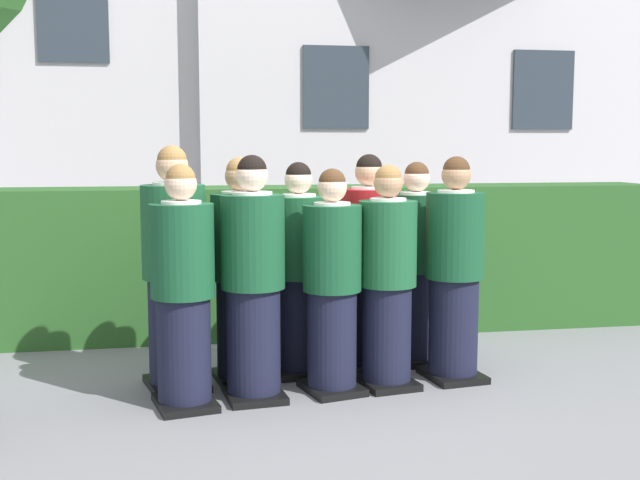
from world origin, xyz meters
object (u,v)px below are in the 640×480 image
Objects in this scene: student_front_row_4 at (454,274)px; student_front_row_2 at (332,287)px; student_front_row_1 at (253,284)px; student_front_row_0 at (183,293)px; student_rear_row_1 at (241,276)px; student_rear_row_0 at (174,274)px; student_rear_row_4 at (415,268)px; student_in_red_blazer at (368,267)px; student_front_row_3 at (387,282)px; student_rear_row_2 at (299,274)px.

student_front_row_2 is at bearing -170.70° from student_front_row_4.
student_front_row_1 reaches higher than student_front_row_4.
student_front_row_1 reaches higher than student_front_row_0.
student_rear_row_1 is (-0.05, 0.42, -0.01)m from student_front_row_1.
student_rear_row_4 is at bearing 11.00° from student_rear_row_0.
student_front_row_3 is at bearing -87.48° from student_in_red_blazer.
student_rear_row_2 is 1.00× the size of student_rear_row_4.
student_front_row_4 is 1.00× the size of student_rear_row_1.
student_rear_row_0 reaches higher than student_rear_row_2.
student_front_row_2 is 0.95× the size of student_front_row_4.
student_front_row_0 is 1.46m from student_front_row_3.
student_front_row_3 is 0.92× the size of student_rear_row_0.
student_in_red_blazer is at bearing 54.58° from student_front_row_2.
student_front_row_4 reaches higher than student_rear_row_4.
student_rear_row_0 is 0.48m from student_rear_row_1.
student_front_row_1 is 0.63m from student_rear_row_0.
student_in_red_blazer is 0.43m from student_rear_row_4.
student_rear_row_0 is at bearing 175.98° from student_front_row_4.
student_rear_row_1 is at bearing -170.05° from student_in_red_blazer.
student_rear_row_0 is 1.50m from student_in_red_blazer.
student_front_row_1 is 1.01× the size of student_rear_row_1.
student_front_row_0 is at bearing -171.61° from student_front_row_2.
student_rear_row_0 reaches higher than student_rear_row_1.
student_rear_row_1 is at bearing 51.51° from student_front_row_0.
student_front_row_3 is 1.07m from student_rear_row_1.
student_rear_row_0 reaches higher than student_front_row_4.
student_front_row_1 is 1.12m from student_in_red_blazer.
student_front_row_0 is 1.00× the size of student_rear_row_2.
student_rear_row_2 is at bearing 107.79° from student_front_row_2.
student_front_row_2 is 0.95× the size of student_in_red_blazer.
student_rear_row_2 is (0.92, 0.20, -0.06)m from student_rear_row_0.
student_rear_row_1 is (-0.60, 0.38, 0.04)m from student_front_row_2.
student_rear_row_4 is (1.89, 0.37, -0.06)m from student_rear_row_0.
student_rear_row_2 is (0.87, 0.65, -0.00)m from student_front_row_0.
student_front_row_3 is at bearing -36.74° from student_rear_row_2.
student_front_row_4 is 1.16m from student_rear_row_2.
student_front_row_0 is 0.93× the size of student_rear_row_0.
student_front_row_1 is 1.04× the size of student_rear_row_2.
student_rear_row_2 is (0.44, 0.12, -0.02)m from student_rear_row_1.
student_rear_row_2 is at bearing 12.13° from student_rear_row_0.
student_rear_row_0 is at bearing 171.22° from student_front_row_3.
student_front_row_0 is 0.68m from student_rear_row_1.
student_in_red_blazer reaches higher than student_rear_row_4.
student_front_row_0 is 0.97× the size of student_front_row_1.
student_front_row_3 is at bearing 6.59° from student_front_row_1.
student_front_row_4 is 2.03m from student_rear_row_0.
student_front_row_3 is 0.96× the size of student_in_red_blazer.
student_rear_row_0 is at bearing -167.87° from student_rear_row_2.
student_front_row_4 is at bearing -35.78° from student_in_red_blazer.
student_front_row_4 is at bearing -17.10° from student_rear_row_2.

